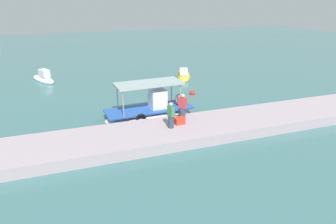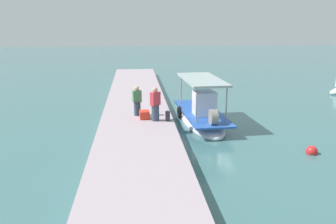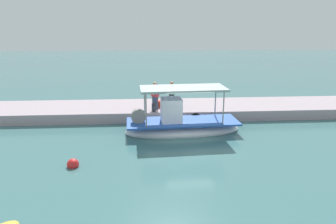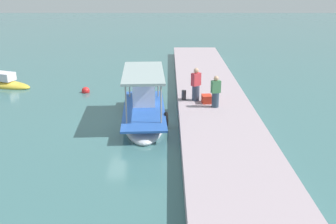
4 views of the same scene
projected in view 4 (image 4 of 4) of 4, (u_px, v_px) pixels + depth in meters
The scene contains 8 objects.
ground_plane at pixel (132, 123), 19.85m from camera, with size 120.00×120.00×0.00m, color #3D6B6C.
dock_quay at pixel (217, 117), 19.74m from camera, with size 36.00×3.81×0.65m, color #A6939C.
main_fishing_boat at pixel (144, 112), 20.04m from camera, with size 6.54×2.44×2.92m.
fisherman_near_bollard at pixel (196, 86), 21.00m from camera, with size 0.55×0.56×1.76m.
fisherman_by_crate at pixel (216, 93), 19.96m from camera, with size 0.45×0.51×1.62m.
mooring_bollard at pixel (184, 95), 21.29m from camera, with size 0.24×0.24×0.51m, color #2D2D33.
cargo_crate at pixel (207, 99), 20.79m from camera, with size 0.62×0.50×0.41m, color red.
marker_buoy at pixel (86, 91), 24.92m from camera, with size 0.50×0.50×0.50m.
Camera 4 is at (-18.57, -1.84, 7.03)m, focal length 42.40 mm.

